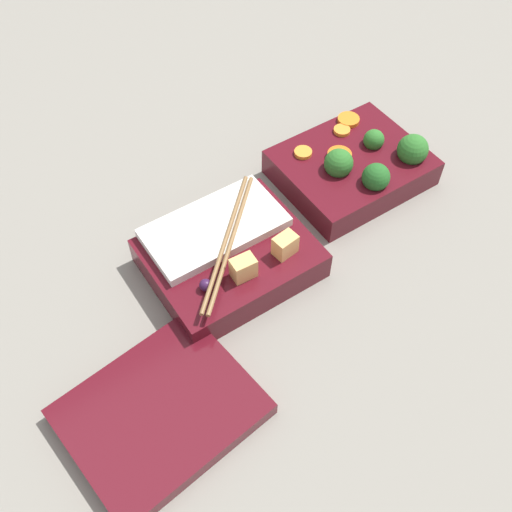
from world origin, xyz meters
The scene contains 4 objects.
ground_plane centered at (0.00, 0.00, 0.00)m, with size 3.00×3.00×0.00m, color gray.
bento_tray_vegetable centered at (-0.10, -0.01, 0.02)m, with size 0.19×0.16×0.07m.
bento_tray_rice centered at (0.12, 0.02, 0.02)m, with size 0.19×0.15×0.07m.
bento_lid centered at (0.28, 0.14, 0.01)m, with size 0.18×0.15×0.02m, color #510F19.
Camera 1 is at (0.33, 0.40, 0.58)m, focal length 42.00 mm.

